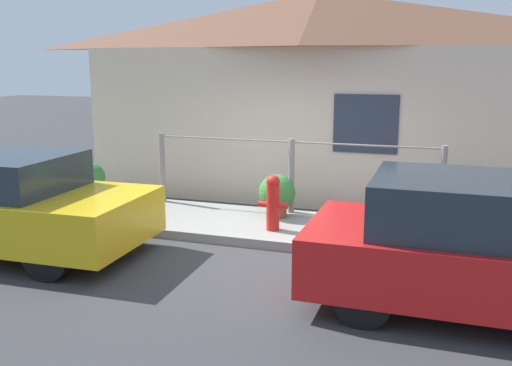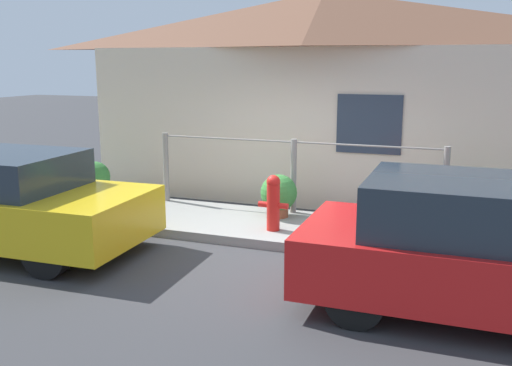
{
  "view_description": "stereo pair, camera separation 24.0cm",
  "coord_description": "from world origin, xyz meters",
  "px_view_note": "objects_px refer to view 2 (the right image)",
  "views": [
    {
      "loc": [
        2.42,
        -7.37,
        2.63
      ],
      "look_at": [
        -0.17,
        0.3,
        0.9
      ],
      "focal_mm": 40.0,
      "sensor_mm": 36.0,
      "label": 1
    },
    {
      "loc": [
        2.64,
        -7.29,
        2.63
      ],
      "look_at": [
        -0.17,
        0.3,
        0.9
      ],
      "focal_mm": 40.0,
      "sensor_mm": 36.0,
      "label": 2
    }
  ],
  "objects_px": {
    "potted_plant_near_hydrant": "(279,194)",
    "potted_plant_corner": "(493,208)",
    "car_left": "(3,201)",
    "car_right": "(478,249)",
    "fire_hydrant": "(273,202)",
    "potted_plant_by_fence": "(95,177)"
  },
  "relations": [
    {
      "from": "potted_plant_near_hydrant",
      "to": "potted_plant_corner",
      "type": "bearing_deg",
      "value": 3.64
    },
    {
      "from": "car_left",
      "to": "fire_hydrant",
      "type": "relative_size",
      "value": 4.9
    },
    {
      "from": "fire_hydrant",
      "to": "potted_plant_near_hydrant",
      "type": "distance_m",
      "value": 0.77
    },
    {
      "from": "potted_plant_near_hydrant",
      "to": "potted_plant_by_fence",
      "type": "xyz_separation_m",
      "value": [
        -3.65,
        0.13,
        -0.01
      ]
    },
    {
      "from": "fire_hydrant",
      "to": "potted_plant_by_fence",
      "type": "height_order",
      "value": "fire_hydrant"
    },
    {
      "from": "car_left",
      "to": "fire_hydrant",
      "type": "height_order",
      "value": "car_left"
    },
    {
      "from": "fire_hydrant",
      "to": "potted_plant_corner",
      "type": "relative_size",
      "value": 1.22
    },
    {
      "from": "car_left",
      "to": "car_right",
      "type": "bearing_deg",
      "value": -1.65
    },
    {
      "from": "potted_plant_near_hydrant",
      "to": "car_right",
      "type": "bearing_deg",
      "value": -39.65
    },
    {
      "from": "fire_hydrant",
      "to": "potted_plant_by_fence",
      "type": "relative_size",
      "value": 1.26
    },
    {
      "from": "car_right",
      "to": "fire_hydrant",
      "type": "bearing_deg",
      "value": 148.82
    },
    {
      "from": "car_left",
      "to": "potted_plant_near_hydrant",
      "type": "xyz_separation_m",
      "value": [
        3.3,
        2.48,
        -0.18
      ]
    },
    {
      "from": "car_right",
      "to": "potted_plant_near_hydrant",
      "type": "relative_size",
      "value": 5.36
    },
    {
      "from": "car_right",
      "to": "potted_plant_near_hydrant",
      "type": "distance_m",
      "value": 3.88
    },
    {
      "from": "potted_plant_by_fence",
      "to": "potted_plant_corner",
      "type": "xyz_separation_m",
      "value": [
        6.89,
        0.08,
        0.01
      ]
    },
    {
      "from": "fire_hydrant",
      "to": "car_left",
      "type": "bearing_deg",
      "value": -153.47
    },
    {
      "from": "car_right",
      "to": "fire_hydrant",
      "type": "distance_m",
      "value": 3.32
    },
    {
      "from": "potted_plant_near_hydrant",
      "to": "potted_plant_by_fence",
      "type": "height_order",
      "value": "potted_plant_near_hydrant"
    },
    {
      "from": "car_left",
      "to": "potted_plant_by_fence",
      "type": "xyz_separation_m",
      "value": [
        -0.35,
        2.6,
        -0.19
      ]
    },
    {
      "from": "potted_plant_corner",
      "to": "fire_hydrant",
      "type": "bearing_deg",
      "value": -162.75
    },
    {
      "from": "car_right",
      "to": "potted_plant_corner",
      "type": "relative_size",
      "value": 5.44
    },
    {
      "from": "car_right",
      "to": "potted_plant_corner",
      "type": "bearing_deg",
      "value": 84.82
    }
  ]
}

